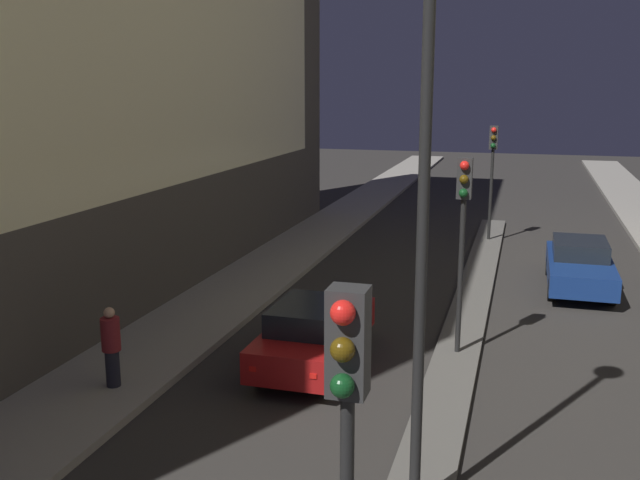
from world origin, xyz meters
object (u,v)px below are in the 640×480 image
(car_left_lane, at_px, (314,333))
(street_lamp, at_px, (427,88))
(traffic_light_near, at_px, (347,428))
(car_right_lane, at_px, (580,265))
(pedestrian_on_left_sidewalk, at_px, (111,345))
(traffic_light_mid, at_px, (463,212))
(traffic_light_far, at_px, (493,157))

(car_left_lane, bearing_deg, street_lamp, -58.95)
(traffic_light_near, distance_m, car_left_lane, 9.99)
(car_right_lane, bearing_deg, traffic_light_near, -99.90)
(car_left_lane, relative_size, pedestrian_on_left_sidewalk, 2.67)
(traffic_light_mid, relative_size, traffic_light_far, 1.00)
(traffic_light_far, bearing_deg, pedestrian_on_left_sidewalk, -111.39)
(traffic_light_near, height_order, car_right_lane, traffic_light_near)
(traffic_light_near, relative_size, traffic_light_mid, 1.00)
(car_left_lane, relative_size, car_right_lane, 0.93)
(car_left_lane, bearing_deg, pedestrian_on_left_sidewalk, -143.64)
(car_left_lane, xyz_separation_m, car_right_lane, (6.05, 8.16, -0.02))
(car_left_lane, bearing_deg, traffic_light_mid, 24.36)
(traffic_light_near, height_order, traffic_light_mid, same)
(car_left_lane, xyz_separation_m, pedestrian_on_left_sidewalk, (-3.48, -2.56, 0.27))
(traffic_light_near, xyz_separation_m, pedestrian_on_left_sidewalk, (-6.50, 6.59, -2.37))
(traffic_light_mid, relative_size, car_right_lane, 0.93)
(traffic_light_far, distance_m, pedestrian_on_left_sidewalk, 17.99)
(traffic_light_near, bearing_deg, pedestrian_on_left_sidewalk, 134.62)
(car_right_lane, bearing_deg, pedestrian_on_left_sidewalk, -131.62)
(traffic_light_mid, bearing_deg, street_lamp, -90.00)
(street_lamp, bearing_deg, traffic_light_mid, 90.00)
(traffic_light_near, distance_m, pedestrian_on_left_sidewalk, 9.56)
(traffic_light_far, distance_m, car_right_lane, 7.13)
(car_left_lane, bearing_deg, traffic_light_near, -71.72)
(street_lamp, relative_size, car_right_lane, 1.72)
(street_lamp, xyz_separation_m, car_left_lane, (-3.02, 5.02, -5.33))
(traffic_light_near, bearing_deg, car_right_lane, 80.10)
(street_lamp, bearing_deg, pedestrian_on_left_sidewalk, 159.30)
(street_lamp, bearing_deg, traffic_light_far, 90.00)
(traffic_light_mid, distance_m, car_left_lane, 4.24)
(traffic_light_far, height_order, car_right_lane, traffic_light_far)
(pedestrian_on_left_sidewalk, bearing_deg, traffic_light_far, 68.61)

